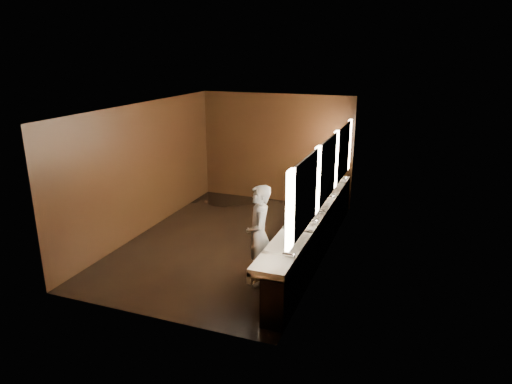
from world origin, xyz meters
TOP-DOWN VIEW (x-y plane):
  - floor at (0.00, 0.00)m, footprint 6.00×6.00m
  - ceiling at (0.00, 0.00)m, footprint 4.00×6.00m
  - wall_back at (0.00, 3.00)m, footprint 4.00×0.02m
  - wall_front at (0.00, -3.00)m, footprint 4.00×0.02m
  - wall_left at (-2.00, 0.00)m, footprint 0.02×6.00m
  - wall_right at (2.00, 0.00)m, footprint 0.02×6.00m
  - sink_counter at (1.79, 0.00)m, footprint 0.55×5.40m
  - mirror_band at (1.98, -0.00)m, footprint 0.06×5.03m
  - person at (1.16, -1.43)m, footprint 0.63×0.75m
  - trash_bin at (1.58, -1.76)m, footprint 0.38×0.38m

SIDE VIEW (x-z plane):
  - floor at x=0.00m, z-range 0.00..0.00m
  - trash_bin at x=1.58m, z-range 0.00..0.52m
  - sink_counter at x=1.79m, z-range -0.01..1.00m
  - person at x=1.16m, z-range 0.00..1.75m
  - wall_back at x=0.00m, z-range 0.00..2.80m
  - wall_front at x=0.00m, z-range 0.00..2.80m
  - wall_left at x=-2.00m, z-range 0.00..2.80m
  - wall_right at x=2.00m, z-range 0.00..2.80m
  - mirror_band at x=1.98m, z-range 1.17..2.32m
  - ceiling at x=0.00m, z-range 2.79..2.81m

